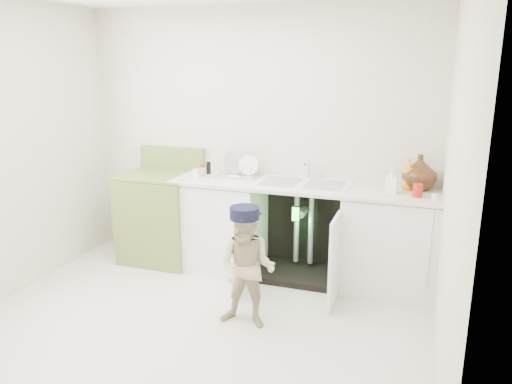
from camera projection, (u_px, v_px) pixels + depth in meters
ground at (193, 328)px, 3.83m from camera, size 3.50×3.50×0.00m
room_shell at (187, 169)px, 3.51m from camera, size 6.00×5.50×1.26m
counter_run at (304, 229)px, 4.64m from camera, size 2.44×1.02×1.21m
avocado_stove at (162, 215)px, 5.08m from camera, size 0.72×0.65×1.12m
repair_worker at (247, 267)px, 3.76m from camera, size 0.46×0.86×0.95m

